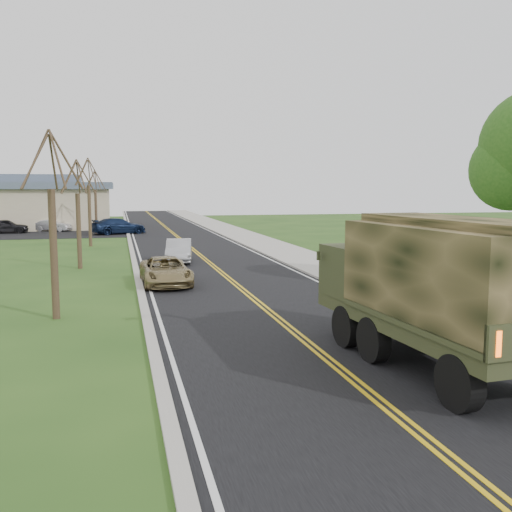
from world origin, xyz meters
name	(u,v)px	position (x,y,z in m)	size (l,w,h in m)	color
ground	(398,418)	(0.00, 0.00, 0.00)	(160.00, 160.00, 0.00)	#254517
road	(178,238)	(0.00, 40.00, 0.01)	(8.00, 120.00, 0.01)	black
curb_right	(226,236)	(4.15, 40.00, 0.06)	(0.30, 120.00, 0.12)	#9E998E
sidewalk_right	(245,236)	(5.90, 40.00, 0.05)	(3.20, 120.00, 0.10)	#9E998E
curb_left	(129,238)	(-4.15, 40.00, 0.05)	(0.30, 120.00, 0.10)	#9E998E
bare_tree_a	(53,238)	(-7.00, 10.00, 2.63)	(1.93, 2.26, 6.08)	#38281C
bare_tree_b	(78,222)	(-7.00, 22.00, 2.48)	(1.83, 2.14, 5.73)	#38281C
bare_tree_c	(89,208)	(-7.00, 34.00, 2.78)	(2.04, 2.39, 6.42)	#38281C
bare_tree_d	(96,206)	(-7.00, 46.00, 2.55)	(1.88, 2.20, 5.91)	#38281C
commercial_building	(12,203)	(-15.98, 55.97, 2.69)	(25.50, 21.50, 5.65)	tan
military_truck	(434,282)	(2.14, 2.50, 2.05)	(3.01, 7.35, 3.58)	black
suv_champagne	(166,271)	(-3.00, 15.74, 0.61)	(2.03, 4.40, 1.22)	#907E51
sedan_silver	(179,251)	(-1.64, 23.37, 0.66)	(1.40, 4.01, 1.32)	#B9BABE
lot_car_dark	(6,226)	(-15.32, 48.36, 0.68)	(1.61, 4.01, 1.37)	black
lot_car_silver	(53,226)	(-11.29, 50.00, 0.58)	(1.24, 3.55, 1.17)	#BAB9BF
lot_car_navy	(118,226)	(-5.00, 45.08, 0.74)	(2.07, 5.10, 1.48)	#0E1B36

